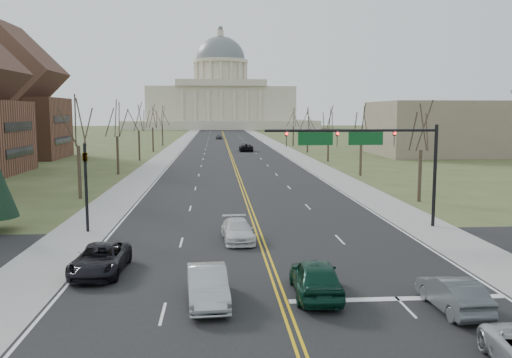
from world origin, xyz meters
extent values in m
plane|color=#3D4B25|center=(0.00, 0.00, 0.00)|extent=(600.00, 600.00, 0.00)
cube|color=black|center=(0.00, 110.00, 0.01)|extent=(20.00, 380.00, 0.01)
cube|color=black|center=(0.00, 6.00, 0.01)|extent=(120.00, 14.00, 0.01)
cube|color=gray|center=(-12.00, 110.00, 0.01)|extent=(4.00, 380.00, 0.03)
cube|color=gray|center=(12.00, 110.00, 0.01)|extent=(4.00, 380.00, 0.03)
cube|color=gold|center=(0.00, 110.00, 0.01)|extent=(0.42, 380.00, 0.01)
cube|color=silver|center=(-9.80, 110.00, 0.01)|extent=(0.15, 380.00, 0.01)
cube|color=silver|center=(9.80, 110.00, 0.01)|extent=(0.15, 380.00, 0.01)
cube|color=silver|center=(5.00, -1.00, 0.01)|extent=(9.50, 0.50, 0.01)
cube|color=beige|center=(0.00, 250.00, 2.00)|extent=(90.00, 60.00, 4.00)
cube|color=beige|center=(0.00, 250.00, 12.00)|extent=(70.00, 40.00, 16.00)
cube|color=beige|center=(0.00, 229.50, 21.50)|extent=(42.00, 3.00, 3.00)
cylinder|color=beige|center=(0.00, 250.00, 26.00)|extent=(24.00, 24.00, 12.00)
cylinder|color=beige|center=(0.00, 250.00, 32.80)|extent=(27.00, 27.00, 1.60)
ellipsoid|color=slate|center=(0.00, 250.00, 33.60)|extent=(24.00, 24.00, 22.80)
cylinder|color=beige|center=(0.00, 250.00, 46.50)|extent=(3.20, 3.20, 3.00)
sphere|color=slate|center=(0.00, 250.00, 48.80)|extent=(2.40, 2.40, 2.40)
cylinder|color=black|center=(12.50, 13.50, 3.60)|extent=(0.24, 0.24, 7.20)
cylinder|color=black|center=(6.50, 13.50, 6.80)|extent=(12.00, 0.18, 0.18)
imported|color=black|center=(9.50, 13.50, 6.25)|extent=(0.35, 0.40, 1.10)
sphere|color=#FF0C0C|center=(9.50, 13.35, 6.60)|extent=(0.18, 0.18, 0.18)
imported|color=black|center=(5.50, 13.50, 6.25)|extent=(0.35, 0.40, 1.10)
sphere|color=#FF0C0C|center=(5.50, 13.35, 6.60)|extent=(0.18, 0.18, 0.18)
imported|color=black|center=(2.00, 13.50, 6.25)|extent=(0.35, 0.40, 1.10)
sphere|color=#FF0C0C|center=(2.00, 13.35, 6.60)|extent=(0.18, 0.18, 0.18)
cube|color=#0C4C1E|center=(7.50, 13.50, 6.25)|extent=(2.40, 0.12, 0.90)
cube|color=#0C4C1E|center=(4.00, 13.50, 6.25)|extent=(2.40, 0.12, 0.90)
cylinder|color=black|center=(-11.50, 13.50, 3.00)|extent=(0.20, 0.20, 6.00)
imported|color=black|center=(-11.50, 13.50, 5.20)|extent=(0.32, 0.36, 0.99)
cylinder|color=#3A2D22|center=(15.50, 24.00, 2.34)|extent=(0.32, 0.32, 4.68)
cylinder|color=#3A2D22|center=(-15.50, 28.00, 2.48)|extent=(0.32, 0.32, 4.95)
cylinder|color=#3A2D22|center=(15.50, 44.00, 2.34)|extent=(0.32, 0.32, 4.68)
cylinder|color=#3A2D22|center=(-15.50, 48.00, 2.48)|extent=(0.32, 0.32, 4.95)
cylinder|color=#3A2D22|center=(15.50, 64.00, 2.34)|extent=(0.32, 0.32, 4.68)
cylinder|color=#3A2D22|center=(-15.50, 68.00, 2.48)|extent=(0.32, 0.32, 4.95)
cylinder|color=#3A2D22|center=(15.50, 84.00, 2.34)|extent=(0.32, 0.32, 4.68)
cylinder|color=#3A2D22|center=(-15.50, 88.00, 2.48)|extent=(0.32, 0.32, 4.95)
cylinder|color=#3A2D22|center=(15.50, 104.00, 2.34)|extent=(0.32, 0.32, 4.68)
cylinder|color=#3A2D22|center=(-15.50, 108.00, 2.48)|extent=(0.32, 0.32, 4.95)
cube|color=black|center=(-28.45, 50.00, 2.85)|extent=(0.10, 9.80, 1.20)
cube|color=black|center=(-28.45, 50.00, 6.17)|extent=(0.10, 9.80, 1.20)
cube|color=brown|center=(-38.00, 74.00, 5.25)|extent=(17.00, 14.00, 10.50)
cube|color=#4C3026|center=(-38.00, 74.00, 14.75)|extent=(17.00, 14.28, 17.00)
cube|color=black|center=(-29.45, 74.00, 3.15)|extent=(0.10, 9.80, 1.20)
cube|color=black|center=(-29.45, 74.00, 6.83)|extent=(0.10, 9.80, 1.20)
cube|color=#786A55|center=(40.00, 76.00, 5.00)|extent=(25.00, 20.00, 10.00)
imported|color=#0B3222|center=(1.52, -0.37, 0.85)|extent=(2.16, 4.99, 1.68)
imported|color=#494D50|center=(6.78, -2.51, 0.71)|extent=(1.65, 4.31, 1.40)
imported|color=#9A9EA2|center=(-3.22, -0.92, 0.78)|extent=(1.97, 4.77, 1.54)
imported|color=black|center=(-8.64, 3.79, 0.73)|extent=(2.54, 5.22, 1.43)
imported|color=silver|center=(-1.48, 10.14, 0.67)|extent=(2.17, 4.68, 1.33)
imported|color=black|center=(3.41, 88.32, 0.82)|extent=(2.73, 5.85, 1.62)
imported|color=#494B50|center=(-1.79, 138.74, 0.73)|extent=(1.93, 4.29, 1.43)
camera|label=1|loc=(-2.81, -23.14, 8.07)|focal=38.00mm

